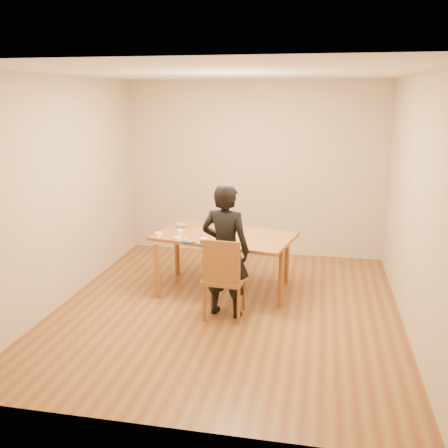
% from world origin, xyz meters
% --- Properties ---
extents(room_shell, '(4.00, 4.50, 2.70)m').
position_xyz_m(room_shell, '(0.00, 0.34, 1.35)').
color(room_shell, brown).
rests_on(room_shell, ground).
extents(dining_table, '(1.87, 1.33, 0.04)m').
position_xyz_m(dining_table, '(-0.14, 0.58, 0.73)').
color(dining_table, brown).
rests_on(dining_table, floor).
extents(dining_chair, '(0.49, 0.49, 0.04)m').
position_xyz_m(dining_chair, '(0.01, -0.20, 0.45)').
color(dining_chair, brown).
rests_on(dining_chair, floor).
extents(cake_plate, '(0.26, 0.26, 0.02)m').
position_xyz_m(cake_plate, '(-0.20, 0.66, 0.76)').
color(cake_plate, '#AA0B2F').
rests_on(cake_plate, dining_table).
extents(cake, '(0.22, 0.22, 0.07)m').
position_xyz_m(cake, '(-0.20, 0.66, 0.81)').
color(cake, white).
rests_on(cake, cake_plate).
extents(frosting_dome, '(0.21, 0.21, 0.03)m').
position_xyz_m(frosting_dome, '(-0.20, 0.66, 0.85)').
color(frosting_dome, white).
rests_on(frosting_dome, cake).
extents(frosting_tub, '(0.09, 0.09, 0.08)m').
position_xyz_m(frosting_tub, '(-0.30, 0.11, 0.79)').
color(frosting_tub, white).
rests_on(frosting_tub, dining_table).
extents(frosting_lid, '(0.10, 0.10, 0.01)m').
position_xyz_m(frosting_lid, '(-0.55, 0.19, 0.76)').
color(frosting_lid, '#1B43B5').
rests_on(frosting_lid, dining_table).
extents(frosting_dollop, '(0.04, 0.04, 0.02)m').
position_xyz_m(frosting_dollop, '(-0.55, 0.19, 0.77)').
color(frosting_dollop, white).
rests_on(frosting_dollop, frosting_lid).
extents(ramekin_green, '(0.08, 0.08, 0.04)m').
position_xyz_m(ramekin_green, '(-0.66, 0.20, 0.77)').
color(ramekin_green, white).
rests_on(ramekin_green, dining_table).
extents(ramekin_yellow, '(0.08, 0.08, 0.04)m').
position_xyz_m(ramekin_yellow, '(-0.72, 0.53, 0.77)').
color(ramekin_yellow, white).
rests_on(ramekin_yellow, dining_table).
extents(ramekin_multi, '(0.09, 0.09, 0.04)m').
position_xyz_m(ramekin_multi, '(-0.95, 0.36, 0.77)').
color(ramekin_multi, white).
rests_on(ramekin_multi, dining_table).
extents(candy_box_pink, '(0.14, 0.09, 0.02)m').
position_xyz_m(candy_box_pink, '(-0.79, 0.82, 0.76)').
color(candy_box_pink, '#DE3484').
rests_on(candy_box_pink, dining_table).
extents(candy_box_green, '(0.16, 0.10, 0.02)m').
position_xyz_m(candy_box_green, '(-0.79, 0.83, 0.78)').
color(candy_box_green, green).
rests_on(candy_box_green, candy_box_pink).
extents(spatula, '(0.12, 0.11, 0.01)m').
position_xyz_m(spatula, '(-0.47, 0.12, 0.75)').
color(spatula, black).
rests_on(spatula, dining_table).
extents(person, '(0.62, 0.46, 1.54)m').
position_xyz_m(person, '(0.01, -0.15, 0.77)').
color(person, black).
rests_on(person, floor).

